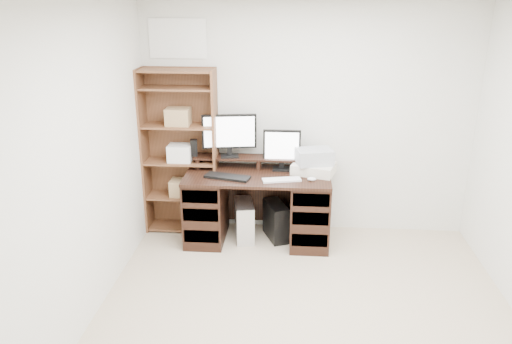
# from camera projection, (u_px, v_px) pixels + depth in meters

# --- Properties ---
(room) EXTENTS (3.54, 4.04, 2.54)m
(room) POSITION_uv_depth(u_px,v_px,m) (312.00, 190.00, 3.43)
(room) COLOR #BDA98D
(room) RESTS_ON ground
(desk) EXTENTS (1.50, 0.70, 0.75)m
(desk) POSITION_uv_depth(u_px,v_px,m) (258.00, 206.00, 5.30)
(desk) COLOR black
(desk) RESTS_ON ground
(riser_shelf) EXTENTS (1.40, 0.22, 0.12)m
(riser_shelf) POSITION_uv_depth(u_px,v_px,m) (259.00, 159.00, 5.34)
(riser_shelf) COLOR black
(riser_shelf) RESTS_ON desk
(monitor_wide) EXTENTS (0.57, 0.17, 0.46)m
(monitor_wide) POSITION_uv_depth(u_px,v_px,m) (229.00, 133.00, 5.27)
(monitor_wide) COLOR black
(monitor_wide) RESTS_ON riser_shelf
(monitor_small) EXTENTS (0.39, 0.15, 0.43)m
(monitor_small) POSITION_uv_depth(u_px,v_px,m) (282.00, 148.00, 5.24)
(monitor_small) COLOR black
(monitor_small) RESTS_ON desk
(speaker) EXTENTS (0.09, 0.09, 0.18)m
(speaker) POSITION_uv_depth(u_px,v_px,m) (194.00, 148.00, 5.33)
(speaker) COLOR black
(speaker) RESTS_ON riser_shelf
(keyboard_black) EXTENTS (0.48, 0.26, 0.03)m
(keyboard_black) POSITION_uv_depth(u_px,v_px,m) (227.00, 177.00, 5.06)
(keyboard_black) COLOR black
(keyboard_black) RESTS_ON desk
(keyboard_white) EXTENTS (0.40, 0.20, 0.02)m
(keyboard_white) POSITION_uv_depth(u_px,v_px,m) (282.00, 180.00, 4.99)
(keyboard_white) COLOR silver
(keyboard_white) RESTS_ON desk
(mouse) EXTENTS (0.10, 0.07, 0.04)m
(mouse) POSITION_uv_depth(u_px,v_px,m) (312.00, 179.00, 4.99)
(mouse) COLOR silver
(mouse) RESTS_ON desk
(printer) EXTENTS (0.49, 0.42, 0.10)m
(printer) POSITION_uv_depth(u_px,v_px,m) (314.00, 168.00, 5.18)
(printer) COLOR beige
(printer) RESTS_ON desk
(basket) EXTENTS (0.41, 0.34, 0.15)m
(basket) POSITION_uv_depth(u_px,v_px,m) (314.00, 157.00, 5.14)
(basket) COLOR #9FA3A9
(basket) RESTS_ON printer
(tower_silver) EXTENTS (0.26, 0.44, 0.42)m
(tower_silver) POSITION_uv_depth(u_px,v_px,m) (244.00, 220.00, 5.38)
(tower_silver) COLOR silver
(tower_silver) RESTS_ON ground
(tower_black) EXTENTS (0.31, 0.44, 0.40)m
(tower_black) POSITION_uv_depth(u_px,v_px,m) (276.00, 221.00, 5.39)
(tower_black) COLOR black
(tower_black) RESTS_ON ground
(bookshelf) EXTENTS (0.80, 0.30, 1.80)m
(bookshelf) POSITION_uv_depth(u_px,v_px,m) (181.00, 151.00, 5.38)
(bookshelf) COLOR brown
(bookshelf) RESTS_ON ground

